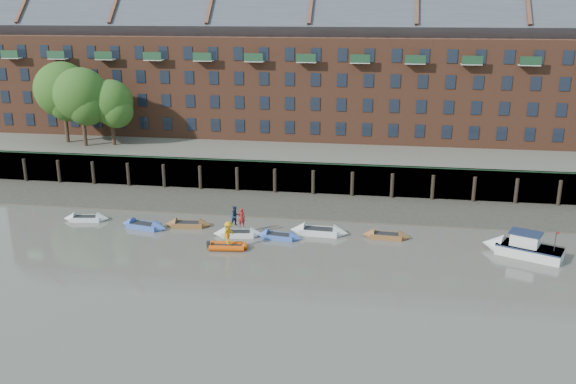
% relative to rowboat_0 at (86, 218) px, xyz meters
% --- Properties ---
extents(ground, '(220.00, 220.00, 0.00)m').
position_rel_rowboat_0_xyz_m(ground, '(17.43, -10.73, -0.21)').
color(ground, '#5D584F').
rests_on(ground, ground).
extents(foreshore, '(110.00, 8.00, 0.50)m').
position_rel_rowboat_0_xyz_m(foreshore, '(17.43, 7.27, -0.21)').
color(foreshore, '#3D382F').
rests_on(foreshore, ground).
extents(mud_band, '(110.00, 1.60, 0.10)m').
position_rel_rowboat_0_xyz_m(mud_band, '(17.43, 3.87, -0.21)').
color(mud_band, '#4C4336').
rests_on(mud_band, ground).
extents(river_wall, '(110.00, 1.23, 3.30)m').
position_rel_rowboat_0_xyz_m(river_wall, '(17.43, 11.65, 1.38)').
color(river_wall, '#2D2A26').
rests_on(river_wall, ground).
extents(bank_terrace, '(110.00, 28.00, 3.20)m').
position_rel_rowboat_0_xyz_m(bank_terrace, '(17.43, 25.27, 1.39)').
color(bank_terrace, '#5E594D').
rests_on(bank_terrace, ground).
extents(apartment_terrace, '(80.60, 15.56, 20.98)m').
position_rel_rowboat_0_xyz_m(apartment_terrace, '(17.43, 26.27, 12.61)').
color(apartment_terrace, brown).
rests_on(apartment_terrace, bank_terrace).
extents(tree_cluster, '(11.76, 7.74, 9.40)m').
position_rel_rowboat_0_xyz_m(tree_cluster, '(-8.19, 16.62, 8.79)').
color(tree_cluster, '#3A281C').
rests_on(tree_cluster, bank_terrace).
extents(rowboat_0, '(4.23, 1.78, 1.19)m').
position_rel_rowboat_0_xyz_m(rowboat_0, '(0.00, 0.00, 0.00)').
color(rowboat_0, silver).
rests_on(rowboat_0, ground).
extents(rowboat_1, '(4.65, 2.18, 1.30)m').
position_rel_rowboat_0_xyz_m(rowboat_1, '(5.91, -1.07, 0.02)').
color(rowboat_1, '#3E5CB4').
rests_on(rowboat_1, ground).
extents(rowboat_2, '(4.24, 1.62, 1.20)m').
position_rel_rowboat_0_xyz_m(rowboat_2, '(9.62, -0.09, 0.00)').
color(rowboat_2, brown).
rests_on(rowboat_2, ground).
extents(rowboat_3, '(4.34, 1.76, 1.22)m').
position_rel_rowboat_0_xyz_m(rowboat_3, '(14.51, -1.66, 0.01)').
color(rowboat_3, silver).
rests_on(rowboat_3, ground).
extents(rowboat_4, '(4.07, 1.60, 1.15)m').
position_rel_rowboat_0_xyz_m(rowboat_4, '(18.04, -1.71, -0.01)').
color(rowboat_4, '#3E5CB4').
rests_on(rowboat_4, ground).
extents(rowboat_5, '(5.07, 1.68, 1.45)m').
position_rel_rowboat_0_xyz_m(rowboat_5, '(21.24, -0.16, 0.05)').
color(rowboat_5, silver).
rests_on(rowboat_5, ground).
extents(rowboat_6, '(4.11, 1.40, 1.17)m').
position_rel_rowboat_0_xyz_m(rowboat_6, '(26.91, -0.19, -0.00)').
color(rowboat_6, brown).
rests_on(rowboat_6, ground).
extents(rib_tender, '(3.12, 1.71, 0.53)m').
position_rel_rowboat_0_xyz_m(rib_tender, '(14.45, -4.54, 0.02)').
color(rib_tender, '#CB4407').
rests_on(rib_tender, ground).
extents(motor_launch, '(6.29, 4.25, 2.48)m').
position_rel_rowboat_0_xyz_m(motor_launch, '(36.96, -2.11, 0.42)').
color(motor_launch, silver).
rests_on(motor_launch, ground).
extents(person_rower_a, '(0.68, 0.52, 1.66)m').
position_rel_rowboat_0_xyz_m(person_rower_a, '(14.82, -1.59, 1.44)').
color(person_rower_a, maroon).
rests_on(person_rower_a, rowboat_3).
extents(person_rower_b, '(1.06, 1.04, 1.73)m').
position_rel_rowboat_0_xyz_m(person_rower_b, '(14.26, -1.42, 1.48)').
color(person_rower_b, '#19233F').
rests_on(person_rower_b, rowboat_3).
extents(person_rib_crew, '(1.05, 1.36, 1.86)m').
position_rel_rowboat_0_xyz_m(person_rib_crew, '(14.47, -4.64, 1.21)').
color(person_rib_crew, orange).
rests_on(person_rib_crew, rib_tender).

